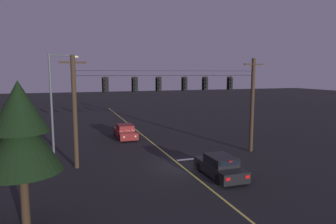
% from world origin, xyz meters
% --- Properties ---
extents(ground_plane, '(180.00, 180.00, 0.00)m').
position_xyz_m(ground_plane, '(0.00, 0.00, 0.00)').
color(ground_plane, black).
extents(lane_centre_stripe, '(0.14, 60.00, 0.01)m').
position_xyz_m(lane_centre_stripe, '(0.00, 8.01, 0.00)').
color(lane_centre_stripe, '#D1C64C').
rests_on(lane_centre_stripe, ground).
extents(stop_bar_paint, '(3.40, 0.36, 0.01)m').
position_xyz_m(stop_bar_paint, '(1.90, 1.41, 0.00)').
color(stop_bar_paint, silver).
rests_on(stop_bar_paint, ground).
extents(signal_span_assembly, '(16.14, 0.32, 7.88)m').
position_xyz_m(signal_span_assembly, '(-0.00, 2.01, 4.09)').
color(signal_span_assembly, '#38281C').
rests_on(signal_span_assembly, ground).
extents(traffic_light_leftmost, '(0.48, 0.41, 1.22)m').
position_xyz_m(traffic_light_leftmost, '(-5.01, 1.99, 5.83)').
color(traffic_light_leftmost, black).
extents(traffic_light_left_inner, '(0.48, 0.41, 1.22)m').
position_xyz_m(traffic_light_left_inner, '(-2.88, 1.99, 5.83)').
color(traffic_light_left_inner, black).
extents(traffic_light_centre, '(0.48, 0.41, 1.22)m').
position_xyz_m(traffic_light_centre, '(-1.05, 1.99, 5.83)').
color(traffic_light_centre, black).
extents(traffic_light_right_inner, '(0.48, 0.41, 1.22)m').
position_xyz_m(traffic_light_right_inner, '(1.04, 1.99, 5.83)').
color(traffic_light_right_inner, black).
extents(traffic_light_rightmost, '(0.48, 0.41, 1.22)m').
position_xyz_m(traffic_light_rightmost, '(2.79, 1.99, 5.83)').
color(traffic_light_rightmost, black).
extents(traffic_light_far_right, '(0.48, 0.41, 1.22)m').
position_xyz_m(traffic_light_far_right, '(5.01, 1.99, 5.83)').
color(traffic_light_far_right, black).
extents(car_waiting_near_lane, '(1.80, 4.33, 1.39)m').
position_xyz_m(car_waiting_near_lane, '(1.57, -2.87, 0.65)').
color(car_waiting_near_lane, black).
rests_on(car_waiting_near_lane, ground).
extents(car_oncoming_lead, '(1.80, 4.42, 1.39)m').
position_xyz_m(car_oncoming_lead, '(-2.04, 10.68, 0.65)').
color(car_oncoming_lead, maroon).
rests_on(car_oncoming_lead, ground).
extents(street_lamp_corner, '(2.11, 0.30, 8.05)m').
position_xyz_m(street_lamp_corner, '(-8.41, 3.56, 4.83)').
color(street_lamp_corner, '#4C4F54').
rests_on(street_lamp_corner, ground).
extents(tree_verge_near, '(3.33, 3.33, 6.39)m').
position_xyz_m(tree_verge_near, '(-9.56, -6.09, 4.27)').
color(tree_verge_near, '#332316').
rests_on(tree_verge_near, ground).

